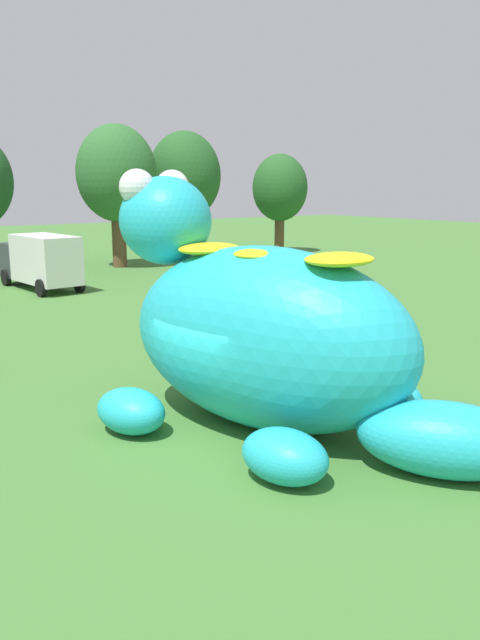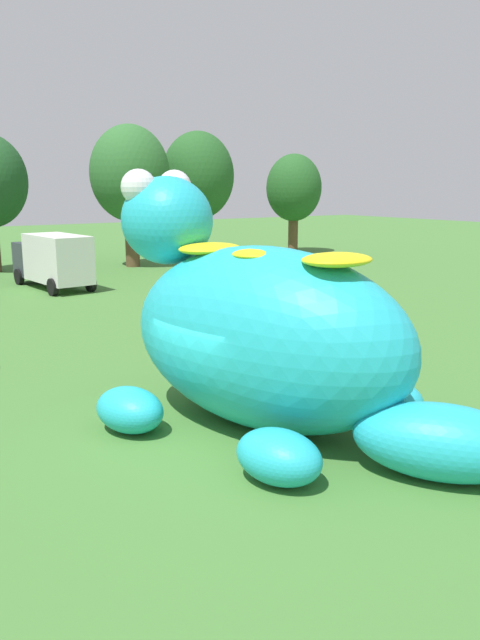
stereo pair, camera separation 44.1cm
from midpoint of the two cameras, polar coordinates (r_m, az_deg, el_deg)
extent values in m
plane|color=#427533|center=(14.48, -2.54, -10.16)|extent=(160.00, 160.00, 0.00)
ellipsoid|color=#23B2C6|center=(14.31, 3.13, -1.61)|extent=(5.58, 8.17, 4.19)
ellipsoid|color=#23B2C6|center=(16.04, -5.89, 9.02)|extent=(2.78, 2.93, 2.21)
sphere|color=white|center=(15.86, -8.43, 11.91)|extent=(0.88, 0.88, 0.88)
sphere|color=white|center=(16.68, -5.22, 12.00)|extent=(0.88, 0.88, 0.88)
ellipsoid|color=yellow|center=(15.05, -1.89, 6.52)|extent=(1.97, 1.74, 0.28)
ellipsoid|color=yellow|center=(13.98, 3.22, 6.08)|extent=(1.97, 1.74, 0.28)
ellipsoid|color=yellow|center=(12.95, 9.81, 5.45)|extent=(1.97, 1.74, 0.28)
ellipsoid|color=#23B2C6|center=(14.51, -9.16, -8.09)|extent=(1.71, 2.07, 1.02)
ellipsoid|color=#23B2C6|center=(17.71, 2.38, -4.21)|extent=(1.71, 2.07, 1.02)
ellipsoid|color=#23B2C6|center=(12.04, 4.63, -12.32)|extent=(1.71, 2.07, 1.02)
ellipsoid|color=#23B2C6|center=(15.49, 14.04, -7.00)|extent=(1.71, 2.07, 1.02)
ellipsoid|color=#23B2C6|center=(12.74, 18.81, -10.48)|extent=(3.31, 3.70, 1.47)
cube|color=#333842|center=(37.91, -17.87, 5.34)|extent=(2.16, 1.98, 1.90)
cube|color=silver|center=(34.94, -15.94, 5.42)|extent=(2.52, 4.78, 2.50)
cylinder|color=black|center=(37.68, -19.19, 3.75)|extent=(0.36, 0.92, 0.90)
cylinder|color=black|center=(38.40, -16.39, 4.08)|extent=(0.36, 0.92, 0.90)
cylinder|color=black|center=(33.23, -16.36, 2.90)|extent=(0.36, 0.92, 0.90)
cylinder|color=black|center=(34.09, -13.11, 3.30)|extent=(0.36, 0.92, 0.90)
cylinder|color=brown|center=(44.22, -9.52, 7.01)|extent=(0.96, 0.96, 3.37)
ellipsoid|color=#2D662D|center=(44.07, -9.73, 13.05)|extent=(5.40, 5.40, 6.48)
cylinder|color=brown|center=(47.69, -3.50, 7.49)|extent=(0.95, 0.95, 3.33)
ellipsoid|color=#235623|center=(47.54, -3.58, 13.02)|extent=(5.33, 5.33, 6.40)
cylinder|color=brown|center=(53.14, 5.10, 7.68)|extent=(0.82, 0.82, 2.86)
ellipsoid|color=#235623|center=(52.98, 5.18, 11.93)|extent=(4.57, 4.57, 5.48)
cylinder|color=#2D334C|center=(22.46, 4.99, -0.92)|extent=(0.26, 0.26, 0.88)
cube|color=black|center=(22.31, 5.03, 0.93)|extent=(0.38, 0.22, 0.60)
sphere|color=brown|center=(22.23, 5.05, 2.00)|extent=(0.22, 0.22, 0.22)
cylinder|color=#726656|center=(21.80, -3.83, -1.30)|extent=(0.26, 0.26, 0.88)
cube|color=red|center=(21.64, -3.86, 0.61)|extent=(0.38, 0.22, 0.60)
sphere|color=tan|center=(21.56, -3.87, 1.70)|extent=(0.22, 0.22, 0.22)
cylinder|color=black|center=(21.65, 8.37, -1.50)|extent=(0.26, 0.26, 0.88)
cube|color=white|center=(21.49, 8.43, 0.42)|extent=(0.38, 0.22, 0.60)
sphere|color=#9E7051|center=(21.41, 8.46, 1.52)|extent=(0.22, 0.22, 0.22)
camera|label=1|loc=(0.22, -89.16, 0.18)|focal=35.07mm
camera|label=2|loc=(0.22, 90.84, -0.18)|focal=35.07mm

